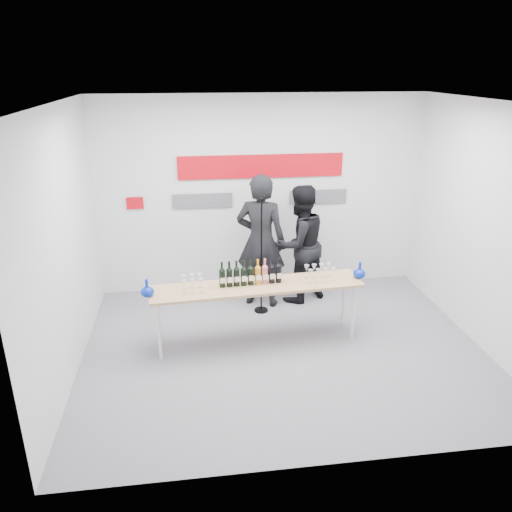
% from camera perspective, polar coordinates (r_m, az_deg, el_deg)
% --- Properties ---
extents(ground, '(5.00, 5.00, 0.00)m').
position_cam_1_polar(ground, '(6.47, 3.14, -10.47)').
color(ground, slate).
rests_on(ground, ground).
extents(back_wall, '(5.00, 0.04, 3.00)m').
position_cam_1_polar(back_wall, '(7.72, 0.57, 6.98)').
color(back_wall, silver).
rests_on(back_wall, ground).
extents(signage, '(3.38, 0.02, 0.79)m').
position_cam_1_polar(signage, '(7.61, 0.19, 9.14)').
color(signage, '#BE0812').
rests_on(signage, back_wall).
extents(tasting_table, '(2.69, 0.72, 0.80)m').
position_cam_1_polar(tasting_table, '(6.27, 0.12, -3.84)').
color(tasting_table, tan).
rests_on(tasting_table, ground).
extents(wine_bottles, '(0.80, 0.13, 0.33)m').
position_cam_1_polar(wine_bottles, '(6.20, -0.60, -1.87)').
color(wine_bottles, black).
rests_on(wine_bottles, tasting_table).
extents(decanter_left, '(0.16, 0.16, 0.21)m').
position_cam_1_polar(decanter_left, '(6.06, -12.36, -3.55)').
color(decanter_left, '#08259C').
rests_on(decanter_left, tasting_table).
extents(decanter_right, '(0.16, 0.16, 0.21)m').
position_cam_1_polar(decanter_right, '(6.56, 11.76, -1.55)').
color(decanter_right, '#08259C').
rests_on(decanter_right, tasting_table).
extents(glasses_left, '(0.27, 0.24, 0.18)m').
position_cam_1_polar(glasses_left, '(6.11, -7.28, -3.16)').
color(glasses_left, silver).
rests_on(glasses_left, tasting_table).
extents(glasses_right, '(0.37, 0.24, 0.18)m').
position_cam_1_polar(glasses_right, '(6.41, 7.28, -1.94)').
color(glasses_right, silver).
rests_on(glasses_right, tasting_table).
extents(presenter_left, '(0.84, 0.70, 1.98)m').
position_cam_1_polar(presenter_left, '(7.21, 0.54, 1.70)').
color(presenter_left, black).
rests_on(presenter_left, ground).
extents(presenter_right, '(1.07, 0.98, 1.78)m').
position_cam_1_polar(presenter_right, '(7.41, 4.99, 1.36)').
color(presenter_right, black).
rests_on(presenter_right, ground).
extents(mic_stand, '(0.20, 0.20, 1.72)m').
position_cam_1_polar(mic_stand, '(7.13, 0.61, -2.54)').
color(mic_stand, black).
rests_on(mic_stand, ground).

